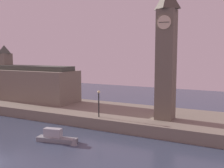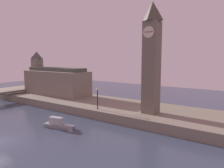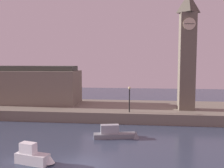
{
  "view_description": "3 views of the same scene",
  "coord_description": "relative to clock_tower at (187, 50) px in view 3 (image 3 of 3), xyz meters",
  "views": [
    {
      "loc": [
        21.14,
        -15.55,
        10.02
      ],
      "look_at": [
        3.95,
        17.39,
        5.76
      ],
      "focal_mm": 43.34,
      "sensor_mm": 36.0,
      "label": 1
    },
    {
      "loc": [
        25.37,
        -11.9,
        10.04
      ],
      "look_at": [
        5.21,
        16.37,
        5.76
      ],
      "focal_mm": 34.35,
      "sensor_mm": 36.0,
      "label": 2
    },
    {
      "loc": [
        4.72,
        -20.14,
        8.68
      ],
      "look_at": [
        0.75,
        14.88,
        5.43
      ],
      "focal_mm": 41.17,
      "sensor_mm": 36.0,
      "label": 3
    }
  ],
  "objects": [
    {
      "name": "boat_ferry_white",
      "position": [
        -15.47,
        -18.24,
        -9.49
      ],
      "size": [
        3.57,
        1.73,
        1.8
      ],
      "color": "silver",
      "rests_on": "ground"
    },
    {
      "name": "streetlamp",
      "position": [
        -8.16,
        -3.03,
        -6.38
      ],
      "size": [
        0.36,
        0.36,
        3.58
      ],
      "color": "black",
      "rests_on": "far_embankment"
    },
    {
      "name": "parliament_hall",
      "position": [
        -25.72,
        2.82,
        -5.51
      ],
      "size": [
        16.64,
        6.1,
        10.03
      ],
      "color": "slate",
      "rests_on": "far_embankment"
    },
    {
      "name": "boat_cruiser_grey",
      "position": [
        -9.09,
        -10.23,
        -9.66
      ],
      "size": [
        5.4,
        2.1,
        1.8
      ],
      "color": "gray",
      "rests_on": "ground"
    },
    {
      "name": "far_embankment",
      "position": [
        -11.31,
        1.87,
        -9.38
      ],
      "size": [
        70.0,
        12.0,
        1.5
      ],
      "primitive_type": "cube",
      "color": "slate",
      "rests_on": "ground"
    },
    {
      "name": "clock_tower",
      "position": [
        0.0,
        0.0,
        0.0
      ],
      "size": [
        2.44,
        2.48,
        16.76
      ],
      "color": "#6B6051",
      "rests_on": "far_embankment"
    },
    {
      "name": "ground_plane",
      "position": [
        -11.31,
        -18.13,
        -10.13
      ],
      "size": [
        120.0,
        120.0,
        0.0
      ],
      "primitive_type": "plane",
      "color": "#384256"
    }
  ]
}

